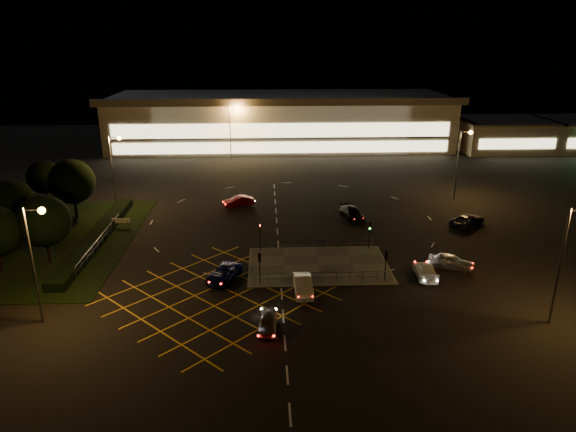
{
  "coord_description": "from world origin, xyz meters",
  "views": [
    {
      "loc": [
        -3.3,
        -50.19,
        22.41
      ],
      "look_at": [
        -0.7,
        7.98,
        2.0
      ],
      "focal_mm": 32.0,
      "sensor_mm": 36.0,
      "label": 1
    }
  ],
  "objects_px": {
    "signal_nw": "(260,231)",
    "signal_ne": "(369,230)",
    "car_east_grey": "(467,220)",
    "car_far_dkgrey": "(352,214)",
    "car_left_blue": "(224,274)",
    "car_right_silver": "(451,262)",
    "car_approach_white": "(426,271)",
    "signal_sw": "(260,262)",
    "car_near_silver": "(267,322)",
    "car_circ_red": "(239,201)",
    "car_queue_white": "(303,285)",
    "signal_se": "(386,259)"
  },
  "relations": [
    {
      "from": "signal_ne",
      "to": "car_queue_white",
      "type": "bearing_deg",
      "value": -129.17
    },
    {
      "from": "car_left_blue",
      "to": "car_east_grey",
      "type": "relative_size",
      "value": 0.91
    },
    {
      "from": "car_right_silver",
      "to": "car_circ_red",
      "type": "relative_size",
      "value": 1.06
    },
    {
      "from": "car_near_silver",
      "to": "car_far_dkgrey",
      "type": "height_order",
      "value": "car_far_dkgrey"
    },
    {
      "from": "car_near_silver",
      "to": "car_east_grey",
      "type": "relative_size",
      "value": 0.71
    },
    {
      "from": "car_circ_red",
      "to": "car_right_silver",
      "type": "bearing_deg",
      "value": 26.03
    },
    {
      "from": "signal_ne",
      "to": "car_near_silver",
      "type": "bearing_deg",
      "value": -125.36
    },
    {
      "from": "car_left_blue",
      "to": "car_far_dkgrey",
      "type": "relative_size",
      "value": 0.95
    },
    {
      "from": "signal_nw",
      "to": "signal_ne",
      "type": "bearing_deg",
      "value": 0.0
    },
    {
      "from": "car_far_dkgrey",
      "to": "signal_ne",
      "type": "bearing_deg",
      "value": -102.95
    },
    {
      "from": "car_near_silver",
      "to": "car_left_blue",
      "type": "xyz_separation_m",
      "value": [
        -4.16,
        9.06,
        0.03
      ]
    },
    {
      "from": "signal_nw",
      "to": "car_circ_red",
      "type": "xyz_separation_m",
      "value": [
        -3.12,
        16.19,
        -1.66
      ]
    },
    {
      "from": "signal_nw",
      "to": "car_approach_white",
      "type": "height_order",
      "value": "signal_nw"
    },
    {
      "from": "car_left_blue",
      "to": "signal_ne",
      "type": "bearing_deg",
      "value": 43.46
    },
    {
      "from": "car_approach_white",
      "to": "car_right_silver",
      "type": "bearing_deg",
      "value": -145.75
    },
    {
      "from": "signal_ne",
      "to": "car_circ_red",
      "type": "relative_size",
      "value": 0.74
    },
    {
      "from": "car_near_silver",
      "to": "car_queue_white",
      "type": "distance_m",
      "value": 7.0
    },
    {
      "from": "signal_sw",
      "to": "signal_se",
      "type": "height_order",
      "value": "same"
    },
    {
      "from": "car_queue_white",
      "to": "car_approach_white",
      "type": "height_order",
      "value": "car_queue_white"
    },
    {
      "from": "car_queue_white",
      "to": "car_circ_red",
      "type": "bearing_deg",
      "value": 103.96
    },
    {
      "from": "car_right_silver",
      "to": "car_approach_white",
      "type": "bearing_deg",
      "value": 145.61
    },
    {
      "from": "car_east_grey",
      "to": "car_far_dkgrey",
      "type": "bearing_deg",
      "value": 36.35
    },
    {
      "from": "signal_nw",
      "to": "car_approach_white",
      "type": "relative_size",
      "value": 0.7
    },
    {
      "from": "car_near_silver",
      "to": "car_circ_red",
      "type": "bearing_deg",
      "value": 100.05
    },
    {
      "from": "signal_se",
      "to": "car_east_grey",
      "type": "xyz_separation_m",
      "value": [
        13.81,
        15.03,
        -1.62
      ]
    },
    {
      "from": "car_right_silver",
      "to": "car_east_grey",
      "type": "distance_m",
      "value": 13.86
    },
    {
      "from": "signal_ne",
      "to": "car_circ_red",
      "type": "xyz_separation_m",
      "value": [
        -15.12,
        16.19,
        -1.66
      ]
    },
    {
      "from": "car_far_dkgrey",
      "to": "car_approach_white",
      "type": "distance_m",
      "value": 17.84
    },
    {
      "from": "signal_se",
      "to": "car_approach_white",
      "type": "distance_m",
      "value": 4.66
    },
    {
      "from": "car_queue_white",
      "to": "car_far_dkgrey",
      "type": "xyz_separation_m",
      "value": [
        7.82,
        19.99,
        0.0
      ]
    },
    {
      "from": "signal_nw",
      "to": "car_queue_white",
      "type": "bearing_deg",
      "value": -67.88
    },
    {
      "from": "signal_ne",
      "to": "car_east_grey",
      "type": "bearing_deg",
      "value": 27.0
    },
    {
      "from": "signal_nw",
      "to": "car_approach_white",
      "type": "distance_m",
      "value": 17.82
    },
    {
      "from": "signal_nw",
      "to": "car_right_silver",
      "type": "height_order",
      "value": "signal_nw"
    },
    {
      "from": "signal_ne",
      "to": "car_left_blue",
      "type": "bearing_deg",
      "value": -155.94
    },
    {
      "from": "car_left_blue",
      "to": "car_near_silver",
      "type": "bearing_deg",
      "value": -45.93
    },
    {
      "from": "car_queue_white",
      "to": "car_approach_white",
      "type": "xyz_separation_m",
      "value": [
        12.25,
        2.71,
        -0.08
      ]
    },
    {
      "from": "car_left_blue",
      "to": "car_queue_white",
      "type": "bearing_deg",
      "value": -1.81
    },
    {
      "from": "signal_nw",
      "to": "car_east_grey",
      "type": "distance_m",
      "value": 26.8
    },
    {
      "from": "signal_ne",
      "to": "car_circ_red",
      "type": "height_order",
      "value": "signal_ne"
    },
    {
      "from": "signal_sw",
      "to": "signal_ne",
      "type": "bearing_deg",
      "value": -146.35
    },
    {
      "from": "car_far_dkgrey",
      "to": "car_circ_red",
      "type": "xyz_separation_m",
      "value": [
        -14.94,
        6.02,
        -0.04
      ]
    },
    {
      "from": "signal_sw",
      "to": "signal_ne",
      "type": "distance_m",
      "value": 14.41
    },
    {
      "from": "car_approach_white",
      "to": "signal_nw",
      "type": "bearing_deg",
      "value": -19.92
    },
    {
      "from": "car_left_blue",
      "to": "signal_se",
      "type": "bearing_deg",
      "value": 15.46
    },
    {
      "from": "car_far_dkgrey",
      "to": "car_right_silver",
      "type": "bearing_deg",
      "value": -77.79
    },
    {
      "from": "signal_nw",
      "to": "car_queue_white",
      "type": "distance_m",
      "value": 10.73
    },
    {
      "from": "signal_nw",
      "to": "car_near_silver",
      "type": "relative_size",
      "value": 0.83
    },
    {
      "from": "car_far_dkgrey",
      "to": "car_near_silver",
      "type": "bearing_deg",
      "value": -127.1
    },
    {
      "from": "car_queue_white",
      "to": "car_right_silver",
      "type": "height_order",
      "value": "car_right_silver"
    }
  ]
}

